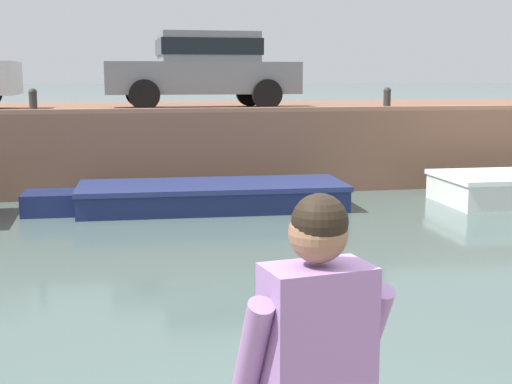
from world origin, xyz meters
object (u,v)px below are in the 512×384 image
object	(u,v)px
car_left_inner_grey	(203,67)
mooring_bollard_east	(387,98)
boat_moored_central_navy	(200,196)
person_seated_left	(311,360)
mooring_bollard_mid	(33,100)

from	to	relation	value
car_left_inner_grey	mooring_bollard_east	world-z (taller)	car_left_inner_grey
boat_moored_central_navy	car_left_inner_grey	bearing A→B (deg)	81.68
car_left_inner_grey	person_seated_left	bearing A→B (deg)	-95.18
mooring_bollard_mid	boat_moored_central_navy	bearing A→B (deg)	-29.18
mooring_bollard_east	person_seated_left	world-z (taller)	mooring_bollard_east
person_seated_left	mooring_bollard_mid	bearing A→B (deg)	100.79
car_left_inner_grey	person_seated_left	world-z (taller)	car_left_inner_grey
mooring_bollard_mid	car_left_inner_grey	bearing A→B (deg)	26.27
boat_moored_central_navy	mooring_bollard_mid	world-z (taller)	mooring_bollard_mid
car_left_inner_grey	boat_moored_central_navy	bearing A→B (deg)	-98.32
car_left_inner_grey	mooring_bollard_mid	distance (m)	3.66
car_left_inner_grey	mooring_bollard_mid	size ratio (longest dim) A/B	8.88
mooring_bollard_mid	person_seated_left	xyz separation A→B (m)	(2.09, -10.99, -0.55)
boat_moored_central_navy	mooring_bollard_east	xyz separation A→B (m)	(3.86, 1.55, 1.57)
boat_moored_central_navy	person_seated_left	size ratio (longest dim) A/B	5.50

